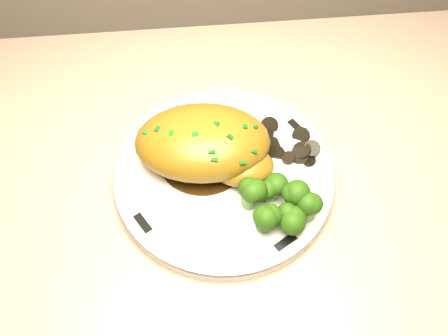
{
  "coord_description": "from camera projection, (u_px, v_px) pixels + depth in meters",
  "views": [
    {
      "loc": [
        0.46,
        1.38,
        1.48
      ],
      "look_at": [
        0.49,
        1.72,
        0.95
      ],
      "focal_mm": 45.0,
      "sensor_mm": 36.0,
      "label": 1
    }
  ],
  "objects": [
    {
      "name": "plate",
      "position": [
        224.0,
        177.0,
        0.64
      ],
      "size": [
        0.31,
        0.31,
        0.02
      ],
      "primitive_type": "cylinder",
      "rotation": [
        0.0,
        0.0,
        -0.28
      ],
      "color": "silver",
      "rests_on": "counter"
    },
    {
      "name": "rim_accent_3",
      "position": [
        285.0,
        242.0,
        0.59
      ],
      "size": [
        0.03,
        0.02,
        0.0
      ],
      "primitive_type": "cube",
      "rotation": [
        0.0,
        0.0,
        6.83
      ],
      "color": "black",
      "rests_on": "plate"
    },
    {
      "name": "rim_accent_0",
      "position": [
        297.0,
        127.0,
        0.67
      ],
      "size": [
        0.02,
        0.03,
        0.0
      ],
      "primitive_type": "cube",
      "rotation": [
        0.0,
        0.0,
        2.12
      ],
      "color": "black",
      "rests_on": "plate"
    },
    {
      "name": "broccoli_florets",
      "position": [
        280.0,
        203.0,
        0.59
      ],
      "size": [
        0.08,
        0.06,
        0.04
      ],
      "rotation": [
        0.0,
        0.0,
        -0.36
      ],
      "color": "#5D903D",
      "rests_on": "plate"
    },
    {
      "name": "rim_accent_2",
      "position": [
        143.0,
        223.0,
        0.6
      ],
      "size": [
        0.02,
        0.03,
        0.0
      ],
      "primitive_type": "cube",
      "rotation": [
        0.0,
        0.0,
        5.26
      ],
      "color": "black",
      "rests_on": "plate"
    },
    {
      "name": "rim_accent_1",
      "position": [
        171.0,
        113.0,
        0.68
      ],
      "size": [
        0.03,
        0.02,
        0.0
      ],
      "primitive_type": "cube",
      "rotation": [
        0.0,
        0.0,
        3.69
      ],
      "color": "black",
      "rests_on": "plate"
    },
    {
      "name": "chicken_breast",
      "position": [
        207.0,
        145.0,
        0.62
      ],
      "size": [
        0.16,
        0.11,
        0.06
      ],
      "rotation": [
        0.0,
        0.0,
        -0.08
      ],
      "color": "brown",
      "rests_on": "plate"
    },
    {
      "name": "mushroom_pile",
      "position": [
        277.0,
        144.0,
        0.65
      ],
      "size": [
        0.09,
        0.06,
        0.02
      ],
      "color": "black",
      "rests_on": "plate"
    },
    {
      "name": "gravy_pool",
      "position": [
        203.0,
        157.0,
        0.65
      ],
      "size": [
        0.1,
        0.1,
        0.0
      ],
      "primitive_type": "cylinder",
      "color": "#311C09",
      "rests_on": "plate"
    }
  ]
}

